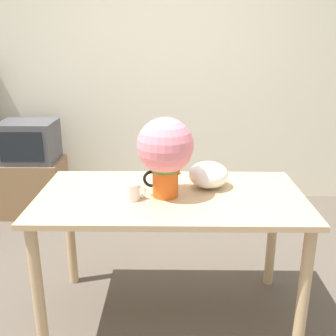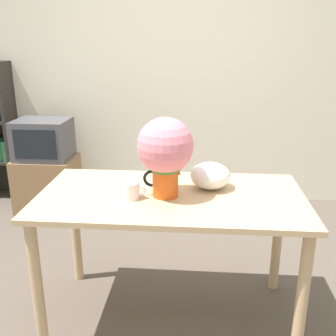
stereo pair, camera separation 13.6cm
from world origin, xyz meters
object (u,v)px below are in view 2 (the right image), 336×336
coffee_mug (131,190)px  tv_set (43,139)px  white_bowl (210,176)px  flower_vase (165,151)px

coffee_mug → tv_set: size_ratio=0.27×
white_bowl → tv_set: 2.03m
white_bowl → tv_set: white_bowl is taller
flower_vase → white_bowl: size_ratio=1.89×
coffee_mug → tv_set: (-1.09, 1.53, -0.13)m
coffee_mug → white_bowl: 0.47m
white_bowl → tv_set: (-1.52, 1.34, -0.15)m
coffee_mug → white_bowl: (0.42, 0.19, 0.03)m
coffee_mug → white_bowl: size_ratio=0.59×
flower_vase → white_bowl: flower_vase is taller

